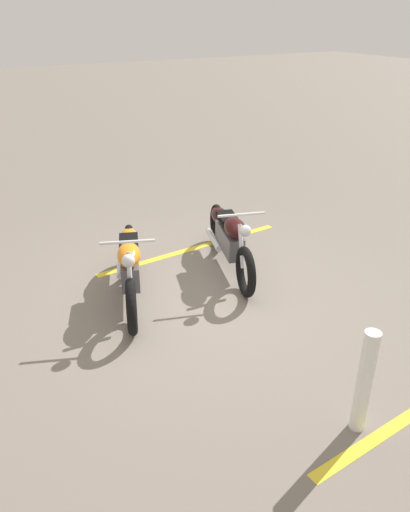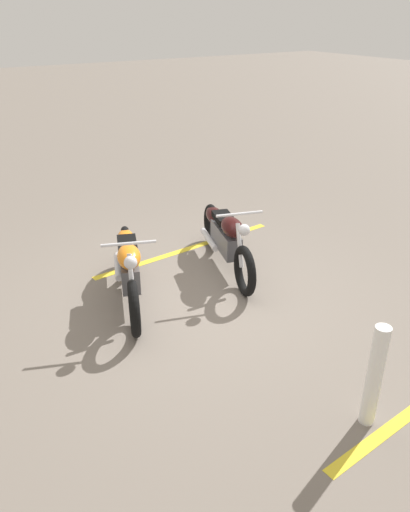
{
  "view_description": "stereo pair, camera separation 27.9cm",
  "coord_description": "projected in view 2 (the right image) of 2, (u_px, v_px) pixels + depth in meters",
  "views": [
    {
      "loc": [
        5.0,
        -2.71,
        3.39
      ],
      "look_at": [
        0.21,
        0.0,
        0.65
      ],
      "focal_mm": 35.08,
      "sensor_mm": 36.0,
      "label": 1
    },
    {
      "loc": [
        4.86,
        -2.95,
        3.39
      ],
      "look_at": [
        0.21,
        0.0,
        0.65
      ],
      "focal_mm": 35.08,
      "sensor_mm": 36.0,
      "label": 2
    }
  ],
  "objects": [
    {
      "name": "ground_plane",
      "position": [
        196.0,
        294.0,
        6.6
      ],
      "size": [
        60.0,
        60.0,
        0.0
      ],
      "primitive_type": "plane",
      "color": "slate"
    },
    {
      "name": "motorcycle_bright_foreground",
      "position": [
        129.0,
        265.0,
        6.34
      ],
      "size": [
        2.12,
        0.93,
        1.04
      ],
      "rotation": [
        0.0,
        0.0,
        -0.37
      ],
      "color": "black",
      "rests_on": "ground"
    },
    {
      "name": "motorcycle_dark_foreground",
      "position": [
        226.0,
        236.0,
        7.13
      ],
      "size": [
        2.16,
        0.83,
        1.04
      ],
      "rotation": [
        0.0,
        0.0,
        -0.3
      ],
      "color": "black",
      "rests_on": "ground"
    },
    {
      "name": "bollard_post",
      "position": [
        374.0,
        377.0,
        4.34
      ],
      "size": [
        0.14,
        0.14,
        1.03
      ],
      "primitive_type": "cylinder",
      "color": "white",
      "rests_on": "ground"
    },
    {
      "name": "parking_stripe_near",
      "position": [
        187.0,
        249.0,
        7.82
      ],
      "size": [
        0.37,
        3.2,
        0.01
      ],
      "primitive_type": "cube",
      "rotation": [
        0.0,
        0.0,
        1.65
      ],
      "color": "yellow",
      "rests_on": "ground"
    }
  ]
}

